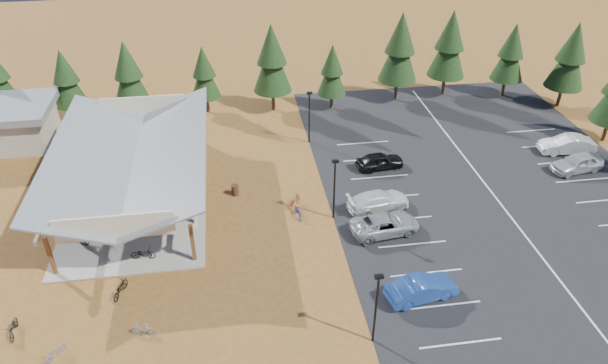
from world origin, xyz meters
The scene contains 38 objects.
ground centered at (0.00, 0.00, 0.00)m, with size 140.00×140.00×0.00m, color brown.
asphalt_lot centered at (18.50, 3.00, 0.02)m, with size 27.00×44.00×0.04m, color black.
concrete_pad centered at (-10.00, 7.00, 0.05)m, with size 10.60×18.60×0.10m, color gray.
bike_pavilion centered at (-10.00, 7.00, 3.82)m, with size 11.65×19.40×4.97m.
lamp_post_0 centered at (5.00, -10.00, 2.98)m, with size 0.50×0.25×5.14m.
lamp_post_1 centered at (5.00, 2.00, 2.98)m, with size 0.50×0.25×5.14m.
lamp_post_2 centered at (5.00, 14.00, 2.98)m, with size 0.50×0.25×5.14m.
trash_bin_0 centered at (-5.08, 4.29, 0.45)m, with size 0.60×0.60×0.90m, color #442718.
trash_bin_1 centered at (-2.29, 6.21, 0.45)m, with size 0.60×0.60×0.90m, color #442718.
pine_1 centered at (-17.78, 21.94, 4.58)m, with size 3.22×3.22×7.51m.
pine_2 centered at (-11.70, 21.17, 5.07)m, with size 3.56×3.56×8.30m.
pine_3 centered at (-4.50, 22.10, 4.31)m, with size 3.03×3.03×7.07m.
pine_4 centered at (2.36, 21.52, 5.60)m, with size 3.94×3.94×9.17m.
pine_5 centered at (8.45, 21.00, 4.26)m, with size 3.00×3.00×6.98m.
pine_6 centered at (15.82, 22.11, 5.85)m, with size 4.11×4.11×9.58m.
pine_7 centered at (21.43, 22.63, 5.75)m, with size 4.04×4.04×9.41m.
pine_8 centered at (27.92, 21.36, 4.94)m, with size 3.48×3.48×8.10m.
pine_13 centered at (32.66, 18.05, 5.51)m, with size 3.87×3.87×9.02m.
bike_0 centered at (-12.53, 1.39, 0.59)m, with size 0.64×1.85×0.97m, color black.
bike_1 centered at (-12.35, 5.35, 0.57)m, with size 0.44×1.56×0.94m, color gray.
bike_2 centered at (-12.97, 9.80, 0.58)m, with size 0.64×1.84×0.97m, color #102C99.
bike_3 centered at (-12.72, 11.55, 0.57)m, with size 0.45×1.58×0.95m, color maroon.
bike_4 centered at (-8.89, -0.80, 0.55)m, with size 0.59×1.70×0.89m, color black.
bike_5 centered at (-9.21, 5.24, 0.63)m, with size 0.50×1.77×1.06m, color gray.
bike_6 centered at (-6.97, 8.11, 0.59)m, with size 0.65×1.86×0.98m, color navy.
bike_7 centered at (-7.21, 12.00, 0.59)m, with size 0.46×1.64×0.98m, color maroon.
bike_8 centered at (-15.81, -6.39, 0.47)m, with size 0.63×1.80×0.95m, color black.
bike_9 centered at (-12.95, -8.71, 0.49)m, with size 0.46×1.63×0.98m, color gray.
bike_12 centered at (-10.02, -3.99, 0.48)m, with size 0.63×1.81×0.95m, color black.
bike_13 centered at (-8.22, -7.60, 0.44)m, with size 0.42×1.47×0.89m, color gray.
bike_14 centered at (2.37, 2.55, 0.45)m, with size 0.59×1.71×0.90m, color navy.
bike_15 centered at (2.26, 4.01, 0.50)m, with size 0.47×1.67×1.00m, color maroon.
car_1 centered at (8.87, -7.12, 0.80)m, with size 1.61×4.62×1.52m, color #214694.
car_2 centered at (8.38, -0.33, 0.76)m, with size 2.37×5.15×1.43m, color #919498.
car_3 centered at (8.69, 2.65, 0.76)m, with size 2.02×4.97×1.44m, color silver.
car_4 centered at (10.37, 8.47, 0.75)m, with size 1.67×4.15×1.41m, color black.
car_8 centered at (27.12, 5.51, 0.83)m, with size 1.87×4.64×1.58m, color #A7A9B0.
car_9 centered at (27.95, 8.59, 0.85)m, with size 1.71×4.90×1.61m, color #BABABA.
Camera 1 is at (-2.09, -30.49, 25.14)m, focal length 32.00 mm.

